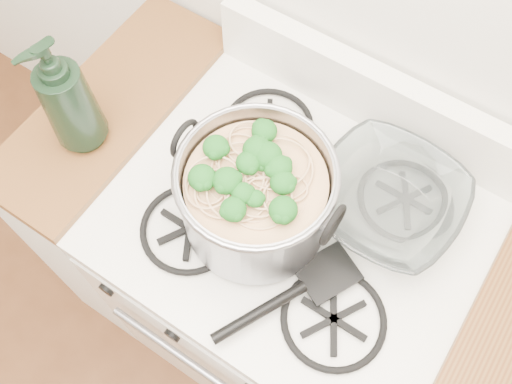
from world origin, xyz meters
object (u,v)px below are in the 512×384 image
at_px(bottle, 65,95).
at_px(stock_pot, 256,197).
at_px(spatula, 328,272).
at_px(gas_range, 286,285).
at_px(glass_bowl, 385,204).

bearing_deg(bottle, stock_pot, 19.57).
bearing_deg(spatula, stock_pot, -161.46).
bearing_deg(gas_range, glass_bowl, 37.91).
height_order(gas_range, stock_pot, stock_pot).
bearing_deg(stock_pot, bottle, -174.52).
bearing_deg(gas_range, stock_pot, -140.63).
bearing_deg(gas_range, bottle, -169.00).
bearing_deg(stock_pot, glass_bowl, 38.39).
xyz_separation_m(stock_pot, bottle, (-0.42, -0.04, 0.05)).
height_order(spatula, bottle, bottle).
bearing_deg(gas_range, spatula, -34.09).
xyz_separation_m(stock_pot, spatula, (0.18, -0.02, -0.08)).
height_order(stock_pot, spatula, stock_pot).
relative_size(gas_range, bottle, 3.12).
bearing_deg(stock_pot, gas_range, 39.37).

